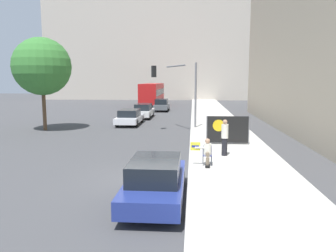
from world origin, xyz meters
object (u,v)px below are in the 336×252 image
street_tree_near_curb (42,67)px  car_on_road_distant (162,105)px  parked_car_curbside (156,180)px  car_on_road_nearest (130,117)px  traffic_light_pole (179,83)px  jogger_on_sidewalk (225,137)px  car_on_road_midblock (144,111)px  seated_protester (207,151)px  protest_banner (227,129)px  city_bus_on_road (152,93)px

street_tree_near_curb → car_on_road_distant: bearing=65.6°
parked_car_curbside → car_on_road_nearest: parked_car_curbside is taller
street_tree_near_curb → traffic_light_pole: bearing=4.3°
jogger_on_sidewalk → car_on_road_midblock: (-6.68, 17.26, -0.35)m
car_on_road_nearest → street_tree_near_curb: size_ratio=0.67×
jogger_on_sidewalk → car_on_road_nearest: size_ratio=0.38×
car_on_road_nearest → car_on_road_midblock: 5.30m
seated_protester → car_on_road_nearest: car_on_road_nearest is taller
jogger_on_sidewalk → protest_banner: size_ratio=0.72×
traffic_light_pole → car_on_road_nearest: 6.06m
protest_banner → car_on_road_midblock: size_ratio=0.52×
jogger_on_sidewalk → city_bus_on_road: (-7.93, 34.76, 0.84)m
city_bus_on_road → seated_protester: bearing=-79.2°
seated_protester → protest_banner: bearing=71.7°
protest_banner → car_on_road_nearest: (-7.53, 9.07, -0.35)m
protest_banner → parked_car_curbside: 9.52m
traffic_light_pole → car_on_road_distant: bearing=100.4°
city_bus_on_road → street_tree_near_curb: 27.08m
jogger_on_sidewalk → traffic_light_pole: 9.86m
car_on_road_distant → traffic_light_pole: bearing=-79.6°
car_on_road_midblock → street_tree_near_curb: (-6.41, -8.91, 4.17)m
car_on_road_midblock → city_bus_on_road: city_bus_on_road is taller
street_tree_near_curb → jogger_on_sidewalk: bearing=-32.5°
car_on_road_midblock → traffic_light_pole: bearing=-63.6°
protest_banner → street_tree_near_curb: street_tree_near_curb is taller
city_bus_on_road → parked_car_curbside: bearing=-82.8°
protest_banner → car_on_road_nearest: size_ratio=0.52×
car_on_road_distant → seated_protester: bearing=-80.3°
protest_banner → street_tree_near_curb: size_ratio=0.35×
car_on_road_midblock → city_bus_on_road: bearing=94.1°
jogger_on_sidewalk → street_tree_near_curb: size_ratio=0.25×
car_on_road_midblock → street_tree_near_curb: bearing=-125.7°
car_on_road_nearest → jogger_on_sidewalk: bearing=-59.4°
protest_banner → street_tree_near_curb: (-13.53, 5.43, 3.87)m
seated_protester → car_on_road_midblock: car_on_road_midblock is taller
car_on_road_midblock → car_on_road_distant: size_ratio=1.11×
jogger_on_sidewalk → car_on_road_midblock: 18.51m
seated_protester → car_on_road_nearest: bearing=111.4°
traffic_light_pole → car_on_road_distant: (-2.90, 15.85, -2.90)m
traffic_light_pole → car_on_road_nearest: (-4.45, 2.84, -2.97)m
car_on_road_distant → car_on_road_nearest: bearing=-96.8°
protest_banner → car_on_road_distant: size_ratio=0.58×
parked_car_curbside → car_on_road_nearest: (-4.34, 18.03, -0.03)m
car_on_road_midblock → street_tree_near_curb: 11.75m
traffic_light_pole → car_on_road_nearest: traffic_light_pole is taller
car_on_road_midblock → jogger_on_sidewalk: bearing=-68.8°
traffic_light_pole → car_on_road_nearest: size_ratio=1.07×
seated_protester → protest_banner: (1.39, 4.88, 0.24)m
protest_banner → city_bus_on_road: 32.94m
seated_protester → car_on_road_midblock: (-5.72, 19.23, -0.05)m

